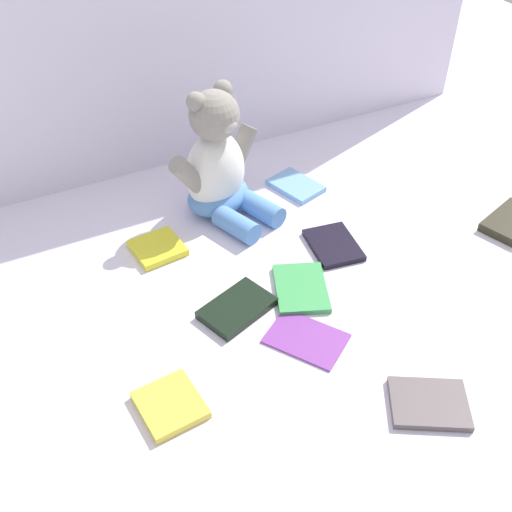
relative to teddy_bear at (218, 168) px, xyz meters
The scene contains 11 objects.
ground_plane 0.22m from the teddy_bear, 112.41° to the right, with size 3.20×3.20×0.00m, color silver.
backdrop_drape 0.35m from the teddy_bear, 107.65° to the left, with size 1.75×0.03×0.69m, color silver.
teddy_bear is the anchor object (origin of this frame).
book_case_0 0.21m from the teddy_bear, ahead, with size 0.08×0.12×0.01m, color #72A4D9.
book_case_1 0.29m from the teddy_bear, 56.08° to the right, with size 0.09×0.12×0.01m, color black.
book_case_2 0.43m from the teddy_bear, 93.19° to the right, with size 0.09×0.13×0.01m, color #7E3893.
book_case_3 0.32m from the teddy_bear, 84.51° to the right, with size 0.09×0.13×0.01m, color green.
book_case_5 0.33m from the teddy_bear, 108.52° to the right, with size 0.08×0.13×0.02m, color black.
book_case_6 0.63m from the teddy_bear, 82.78° to the right, with size 0.09×0.12×0.01m, color #5A4F51.
book_case_7 0.53m from the teddy_bear, 122.54° to the right, with size 0.10×0.09×0.01m, color gold.
book_case_8 0.21m from the teddy_bear, 156.32° to the right, with size 0.09×0.09×0.01m, color yellow.
Camera 1 is at (-0.34, -0.83, 0.80)m, focal length 43.32 mm.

